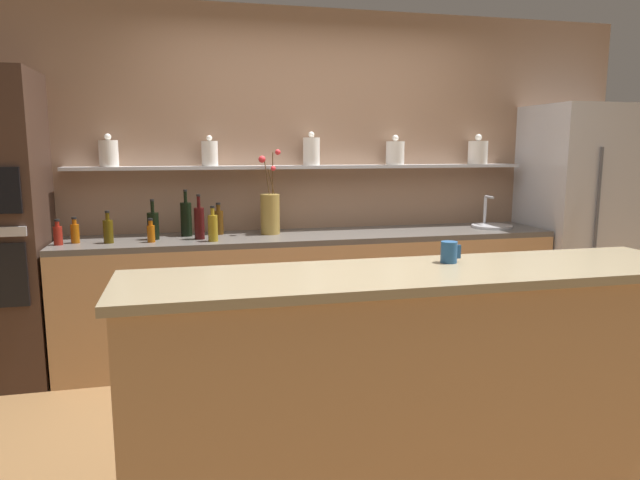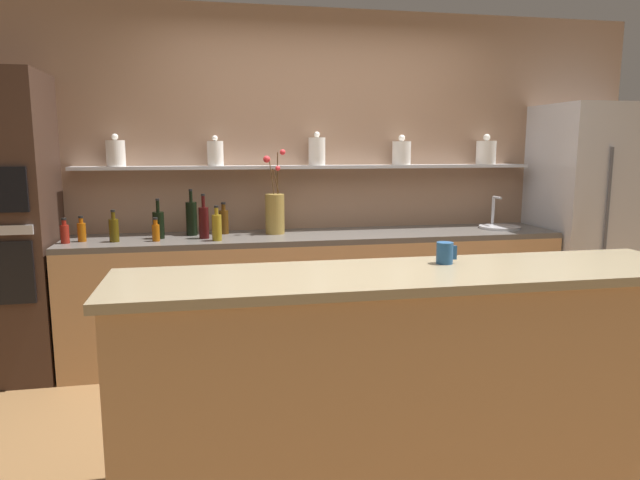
{
  "view_description": "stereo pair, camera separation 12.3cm",
  "coord_description": "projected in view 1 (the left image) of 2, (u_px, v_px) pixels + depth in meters",
  "views": [
    {
      "loc": [
        -1.01,
        -2.85,
        1.56
      ],
      "look_at": [
        -0.25,
        0.35,
        1.02
      ],
      "focal_mm": 32.0,
      "sensor_mm": 36.0,
      "label": 1
    },
    {
      "loc": [
        -0.89,
        -2.87,
        1.56
      ],
      "look_at": [
        -0.25,
        0.35,
        1.02
      ],
      "focal_mm": 32.0,
      "sensor_mm": 36.0,
      "label": 2
    }
  ],
  "objects": [
    {
      "name": "bottle_wine_4",
      "position": [
        186.0,
        219.0,
        4.11
      ],
      "size": [
        0.08,
        0.08,
        0.34
      ],
      "color": "black",
      "rests_on": "back_counter_unit"
    },
    {
      "name": "flower_vase",
      "position": [
        270.0,
        212.0,
        4.21
      ],
      "size": [
        0.17,
        0.15,
        0.62
      ],
      "color": "olive",
      "rests_on": "back_counter_unit"
    },
    {
      "name": "coffee_mug",
      "position": [
        449.0,
        252.0,
        2.67
      ],
      "size": [
        0.1,
        0.08,
        0.1
      ],
      "color": "#235184",
      "rests_on": "island_counter"
    },
    {
      "name": "bottle_sauce_6",
      "position": [
        58.0,
        235.0,
        3.74
      ],
      "size": [
        0.06,
        0.06,
        0.17
      ],
      "color": "maroon",
      "rests_on": "back_counter_unit"
    },
    {
      "name": "bottle_wine_0",
      "position": [
        153.0,
        225.0,
        3.96
      ],
      "size": [
        0.08,
        0.08,
        0.28
      ],
      "color": "black",
      "rests_on": "back_counter_unit"
    },
    {
      "name": "bottle_sauce_1",
      "position": [
        151.0,
        232.0,
        3.85
      ],
      "size": [
        0.05,
        0.05,
        0.16
      ],
      "color": "#9E4C0A",
      "rests_on": "back_counter_unit"
    },
    {
      "name": "sink_fixture",
      "position": [
        491.0,
        225.0,
        4.58
      ],
      "size": [
        0.32,
        0.32,
        0.25
      ],
      "color": "#B7B7BC",
      "rests_on": "back_counter_unit"
    },
    {
      "name": "bottle_spirit_8",
      "position": [
        219.0,
        222.0,
        4.2
      ],
      "size": [
        0.07,
        0.07,
        0.24
      ],
      "color": "#4C2D0C",
      "rests_on": "back_counter_unit"
    },
    {
      "name": "ground_plane",
      "position": [
        377.0,
        426.0,
        3.21
      ],
      "size": [
        12.0,
        12.0,
        0.0
      ],
      "primitive_type": "plane",
      "color": "brown"
    },
    {
      "name": "bottle_wine_3",
      "position": [
        199.0,
        222.0,
        3.98
      ],
      "size": [
        0.07,
        0.07,
        0.32
      ],
      "color": "#380C0C",
      "rests_on": "back_counter_unit"
    },
    {
      "name": "back_counter_unit",
      "position": [
        314.0,
        294.0,
        4.31
      ],
      "size": [
        3.63,
        0.62,
        0.92
      ],
      "color": "tan",
      "rests_on": "ground_plane"
    },
    {
      "name": "bottle_sauce_5",
      "position": [
        75.0,
        232.0,
        3.82
      ],
      "size": [
        0.06,
        0.06,
        0.18
      ],
      "color": "#9E4C0A",
      "rests_on": "back_counter_unit"
    },
    {
      "name": "back_wall_unit",
      "position": [
        314.0,
        179.0,
        4.54
      ],
      "size": [
        5.2,
        0.28,
        2.6
      ],
      "color": "#937056",
      "rests_on": "ground_plane"
    },
    {
      "name": "refrigerator",
      "position": [
        581.0,
        222.0,
        4.71
      ],
      "size": [
        0.85,
        0.73,
        1.89
      ],
      "color": "#B7B7BC",
      "rests_on": "ground_plane"
    },
    {
      "name": "bottle_oil_7",
      "position": [
        213.0,
        227.0,
        3.89
      ],
      "size": [
        0.07,
        0.07,
        0.24
      ],
      "color": "olive",
      "rests_on": "back_counter_unit"
    },
    {
      "name": "bottle_oil_2",
      "position": [
        108.0,
        231.0,
        3.81
      ],
      "size": [
        0.06,
        0.06,
        0.22
      ],
      "color": "#47380A",
      "rests_on": "back_counter_unit"
    },
    {
      "name": "island_counter",
      "position": [
        418.0,
        378.0,
        2.6
      ],
      "size": [
        2.64,
        0.61,
        1.02
      ],
      "color": "tan",
      "rests_on": "ground_plane"
    }
  ]
}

